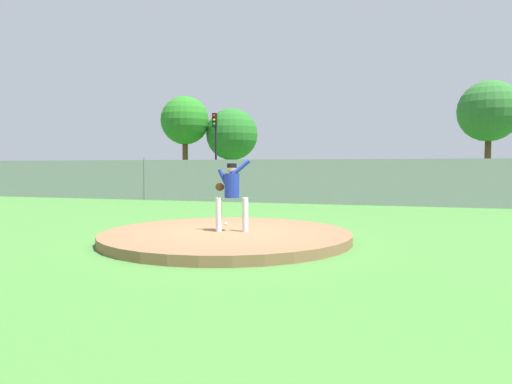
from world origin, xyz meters
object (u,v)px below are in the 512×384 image
(parked_car_white, at_px, (240,181))
(traffic_light_near, at_px, (215,138))
(parked_car_red, at_px, (305,181))
(parked_car_slate, at_px, (486,183))
(baseball, at_px, (226,224))
(traffic_cone_orange, at_px, (331,194))
(pitcher_youth, at_px, (231,190))
(parked_car_navy, at_px, (145,180))
(parked_car_charcoal, at_px, (390,183))

(parked_car_white, relative_size, traffic_light_near, 0.86)
(parked_car_red, distance_m, parked_car_slate, 8.68)
(baseball, distance_m, traffic_cone_orange, 11.97)
(pitcher_youth, height_order, parked_car_slate, pitcher_youth)
(pitcher_youth, height_order, parked_car_navy, pitcher_youth)
(parked_car_red, relative_size, parked_car_white, 0.96)
(parked_car_charcoal, bearing_deg, parked_car_navy, 179.67)
(baseball, distance_m, parked_car_navy, 16.72)
(parked_car_slate, height_order, parked_car_navy, parked_car_slate)
(pitcher_youth, height_order, parked_car_charcoal, pitcher_youth)
(parked_car_charcoal, relative_size, parked_car_white, 1.00)
(parked_car_charcoal, height_order, parked_car_red, parked_car_red)
(parked_car_red, bearing_deg, parked_car_white, -172.48)
(baseball, bearing_deg, parked_car_slate, 59.66)
(pitcher_youth, relative_size, parked_car_slate, 0.34)
(pitcher_youth, relative_size, baseball, 21.19)
(parked_car_slate, bearing_deg, parked_car_navy, -178.84)
(parked_car_red, bearing_deg, parked_car_navy, -178.35)
(parked_car_red, relative_size, traffic_cone_orange, 7.66)
(parked_car_red, bearing_deg, parked_car_slate, 0.63)
(traffic_light_near, bearing_deg, parked_car_charcoal, -22.26)
(baseball, xyz_separation_m, parked_car_charcoal, (3.64, 13.25, 0.56))
(parked_car_navy, xyz_separation_m, traffic_cone_orange, (11.01, -1.39, -0.53))
(pitcher_youth, height_order, traffic_cone_orange, pitcher_youth)
(baseball, relative_size, parked_car_slate, 0.02)
(pitcher_youth, bearing_deg, traffic_cone_orange, 88.07)
(parked_car_charcoal, relative_size, parked_car_navy, 1.02)
(pitcher_youth, relative_size, parked_car_red, 0.37)
(pitcher_youth, distance_m, parked_car_white, 14.84)
(parked_car_charcoal, bearing_deg, parked_car_red, 175.33)
(parked_car_charcoal, height_order, traffic_light_near, traffic_light_near)
(parked_car_navy, bearing_deg, pitcher_youth, -53.48)
(baseball, height_order, parked_car_charcoal, parked_car_charcoal)
(traffic_cone_orange, bearing_deg, pitcher_youth, -91.93)
(parked_car_charcoal, distance_m, parked_car_navy, 13.72)
(parked_car_red, distance_m, parked_car_navy, 9.42)
(parked_car_slate, distance_m, parked_car_navy, 18.10)
(baseball, bearing_deg, parked_car_navy, 127.09)
(parked_car_charcoal, relative_size, traffic_cone_orange, 7.92)
(parked_car_charcoal, relative_size, parked_car_red, 1.03)
(parked_car_slate, xyz_separation_m, parked_car_navy, (-18.10, -0.37, -0.01))
(parked_car_white, xyz_separation_m, parked_car_navy, (-5.91, 0.19, -0.02))
(pitcher_youth, xyz_separation_m, traffic_cone_orange, (0.43, 12.89, -0.85))
(parked_car_red, distance_m, traffic_light_near, 8.44)
(parked_car_charcoal, bearing_deg, traffic_cone_orange, -154.14)
(parked_car_slate, bearing_deg, parked_car_red, -179.37)
(parked_car_slate, relative_size, parked_car_navy, 1.09)
(parked_car_red, xyz_separation_m, traffic_light_near, (-6.82, 4.20, 2.65))
(parked_car_charcoal, bearing_deg, parked_car_slate, 5.83)
(parked_car_slate, bearing_deg, baseball, -120.34)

